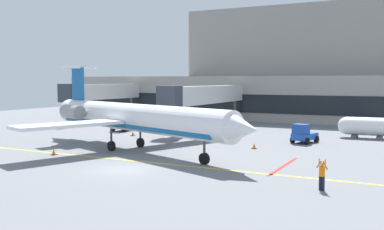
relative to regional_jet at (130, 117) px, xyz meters
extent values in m
cube|color=slate|center=(4.80, -7.91, -3.12)|extent=(120.00, 120.00, 0.10)
cube|color=yellow|center=(4.80, -4.65, -3.06)|extent=(108.00, 0.24, 0.01)
cube|color=red|center=(14.96, -1.36, -3.06)|extent=(0.30, 8.00, 0.01)
cube|color=gray|center=(3.66, 38.73, 0.52)|extent=(79.20, 13.28, 7.18)
cube|color=gray|center=(10.52, 42.05, 9.91)|extent=(47.31, 9.30, 11.59)
cube|color=black|center=(3.66, 32.04, -0.22)|extent=(76.03, 0.12, 2.86)
cube|color=silver|center=(-1.52, 21.50, 1.49)|extent=(1.40, 21.18, 2.40)
cube|color=#2D333D|center=(-1.52, 10.01, 1.49)|extent=(2.40, 2.00, 2.64)
cylinder|color=#4C4C51|center=(-1.52, 30.59, -1.39)|extent=(0.44, 0.44, 3.36)
cylinder|color=#4C4C51|center=(-1.52, 11.71, -1.39)|extent=(0.44, 0.44, 3.36)
cube|color=silver|center=(-21.00, 23.93, 1.62)|extent=(1.40, 16.32, 2.40)
cube|color=#2D333D|center=(-21.00, 14.86, 1.62)|extent=(2.40, 2.00, 2.64)
cylinder|color=#4C4C51|center=(-21.00, 30.59, -1.32)|extent=(0.44, 0.44, 3.49)
cylinder|color=#4C4C51|center=(-21.00, 16.56, -1.32)|extent=(0.44, 0.44, 3.49)
cylinder|color=white|center=(0.46, -0.17, 0.04)|extent=(24.02, 10.99, 2.54)
cube|color=#145999|center=(0.46, -0.17, -0.66)|extent=(21.62, 9.89, 0.46)
cone|color=white|center=(12.86, -4.79, 0.04)|extent=(3.49, 3.31, 2.49)
cone|color=white|center=(-12.17, 4.53, 0.04)|extent=(3.85, 3.17, 2.16)
cube|color=white|center=(1.49, 5.81, -0.34)|extent=(6.00, 9.81, 0.28)
cube|color=white|center=(-2.67, -5.37, -0.34)|extent=(6.00, 9.81, 0.28)
cylinder|color=gray|center=(-6.24, 4.46, 0.23)|extent=(3.34, 2.37, 1.40)
cylinder|color=gray|center=(-7.64, 0.71, 0.23)|extent=(3.34, 2.37, 1.40)
cube|color=#145999|center=(-9.25, 3.44, 3.07)|extent=(2.23, 1.02, 3.52)
cube|color=white|center=(-9.25, 3.44, 4.83)|extent=(3.08, 4.43, 0.20)
cylinder|color=#3F3F44|center=(9.26, -3.45, -1.70)|extent=(0.20, 0.20, 1.39)
cylinder|color=black|center=(9.26, -3.45, -2.62)|extent=(0.97, 0.64, 0.90)
cylinder|color=#3F3F44|center=(-0.12, 1.80, -1.70)|extent=(0.20, 0.20, 1.39)
cylinder|color=black|center=(-0.12, 1.80, -2.62)|extent=(0.97, 0.64, 0.90)
cylinder|color=#3F3F44|center=(-1.27, -1.29, -1.70)|extent=(0.20, 0.20, 1.39)
cylinder|color=black|center=(-1.27, -1.29, -2.62)|extent=(0.97, 0.64, 0.90)
cube|color=#1E4CB2|center=(13.51, 12.10, -2.39)|extent=(2.38, 3.28, 0.66)
cube|color=#1A4197|center=(13.28, 11.31, -1.55)|extent=(1.74, 1.54, 1.01)
cylinder|color=black|center=(14.01, 10.89, -2.72)|extent=(0.46, 0.75, 0.70)
cylinder|color=black|center=(12.44, 11.34, -2.72)|extent=(0.46, 0.75, 0.70)
cylinder|color=black|center=(14.58, 12.87, -2.72)|extent=(0.46, 0.75, 0.70)
cylinder|color=black|center=(13.01, 13.32, -2.72)|extent=(0.46, 0.75, 0.70)
cube|color=silver|center=(-9.85, 13.11, -2.46)|extent=(2.16, 4.09, 0.51)
cube|color=#B8B1A9|center=(-9.92, 12.00, -1.61)|extent=(1.81, 1.70, 1.20)
cylinder|color=black|center=(-9.00, 11.66, -2.72)|extent=(0.33, 0.72, 0.70)
cylinder|color=black|center=(-10.89, 11.79, -2.72)|extent=(0.33, 0.72, 0.70)
cylinder|color=black|center=(-8.81, 14.43, -2.72)|extent=(0.33, 0.72, 0.70)
cylinder|color=black|center=(-10.70, 14.56, -2.72)|extent=(0.33, 0.72, 0.70)
cylinder|color=white|center=(18.96, 18.82, -1.71)|extent=(4.48, 2.26, 2.02)
sphere|color=white|center=(16.78, 18.70, -1.71)|extent=(1.98, 1.98, 1.98)
cube|color=#59595B|center=(17.65, 18.82, -2.89)|extent=(0.60, 1.81, 0.35)
cube|color=#59595B|center=(20.28, 18.82, -2.89)|extent=(0.60, 1.81, 0.35)
cylinder|color=#191E33|center=(19.05, -7.75, -2.64)|extent=(0.18, 0.18, 0.86)
cylinder|color=#191E33|center=(18.87, -7.66, -2.64)|extent=(0.18, 0.18, 0.86)
cylinder|color=orange|center=(18.96, -7.71, -1.91)|extent=(0.34, 0.34, 0.61)
sphere|color=tan|center=(18.96, -7.71, -1.48)|extent=(0.24, 0.24, 0.24)
cylinder|color=orange|center=(19.15, -7.81, -1.53)|extent=(0.39, 0.26, 0.50)
cylinder|color=#F2590C|center=(19.15, -7.81, -1.31)|extent=(0.06, 0.06, 0.28)
cylinder|color=orange|center=(18.76, -7.60, -1.53)|extent=(0.39, 0.26, 0.50)
cylinder|color=#F2590C|center=(18.76, -7.60, -1.31)|extent=(0.06, 0.06, 0.28)
cone|color=orange|center=(10.11, 5.90, -2.79)|extent=(0.36, 0.36, 0.55)
cube|color=black|center=(10.11, 5.90, -3.05)|extent=(0.47, 0.47, 0.04)
cone|color=orange|center=(-4.38, -5.42, -2.79)|extent=(0.36, 0.36, 0.55)
cube|color=black|center=(-4.38, -5.42, -3.05)|extent=(0.47, 0.47, 0.04)
cone|color=orange|center=(-5.85, 8.88, -2.79)|extent=(0.36, 0.36, 0.55)
cube|color=black|center=(-5.85, 8.88, -3.05)|extent=(0.47, 0.47, 0.04)
camera|label=1|loc=(23.80, -34.30, 3.46)|focal=41.62mm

